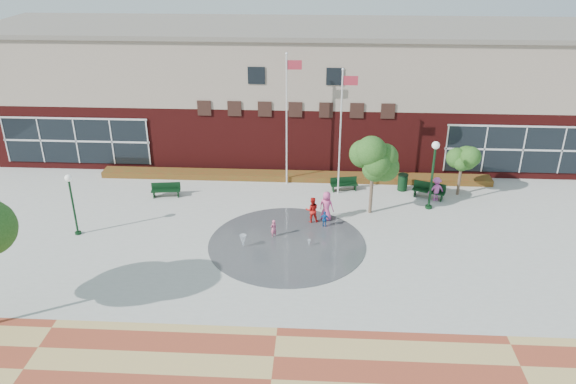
# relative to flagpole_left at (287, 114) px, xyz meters

# --- Properties ---
(ground) EXTENTS (120.00, 120.00, 0.00)m
(ground) POSITION_rel_flagpole_left_xyz_m (0.43, -10.88, -4.78)
(ground) COLOR #666056
(ground) RESTS_ON ground
(plaza_concrete) EXTENTS (46.00, 18.00, 0.01)m
(plaza_concrete) POSITION_rel_flagpole_left_xyz_m (0.43, -6.88, -4.78)
(plaza_concrete) COLOR #A8A8A0
(plaza_concrete) RESTS_ON ground
(paver_band) EXTENTS (46.00, 6.00, 0.01)m
(paver_band) POSITION_rel_flagpole_left_xyz_m (0.43, -17.88, -4.78)
(paver_band) COLOR #993E27
(paver_band) RESTS_ON ground
(splash_pad) EXTENTS (8.40, 8.40, 0.01)m
(splash_pad) POSITION_rel_flagpole_left_xyz_m (0.43, -7.88, -4.78)
(splash_pad) COLOR #383A3D
(splash_pad) RESTS_ON ground
(library_building) EXTENTS (44.40, 10.40, 9.20)m
(library_building) POSITION_rel_flagpole_left_xyz_m (0.43, 6.60, -0.14)
(library_building) COLOR #4B0F0F
(library_building) RESTS_ON ground
(flower_bed) EXTENTS (26.00, 1.20, 0.40)m
(flower_bed) POSITION_rel_flagpole_left_xyz_m (0.43, 0.72, -4.78)
(flower_bed) COLOR maroon
(flower_bed) RESTS_ON ground
(flagpole_left) EXTENTS (1.01, 0.17, 8.59)m
(flagpole_left) POSITION_rel_flagpole_left_xyz_m (0.00, 0.00, 0.00)
(flagpole_left) COLOR white
(flagpole_left) RESTS_ON ground
(flagpole_right) EXTENTS (0.99, 0.16, 7.99)m
(flagpole_right) POSITION_rel_flagpole_left_xyz_m (3.34, -1.33, -0.32)
(flagpole_right) COLOR white
(flagpole_right) RESTS_ON ground
(lamp_left) EXTENTS (0.38, 0.38, 3.57)m
(lamp_left) POSITION_rel_flagpole_left_xyz_m (-11.13, -7.47, -2.57)
(lamp_left) COLOR black
(lamp_left) RESTS_ON ground
(lamp_right) EXTENTS (0.45, 0.45, 4.27)m
(lamp_right) POSITION_rel_flagpole_left_xyz_m (8.69, -3.18, -2.13)
(lamp_right) COLOR black
(lamp_right) RESTS_ON ground
(bench_left) EXTENTS (1.85, 0.74, 0.90)m
(bench_left) POSITION_rel_flagpole_left_xyz_m (-7.48, -2.47, -4.49)
(bench_left) COLOR black
(bench_left) RESTS_ON ground
(bench_mid) EXTENTS (1.79, 0.82, 0.87)m
(bench_mid) POSITION_rel_flagpole_left_xyz_m (3.69, -0.92, -4.50)
(bench_mid) COLOR black
(bench_mid) RESTS_ON ground
(bench_right) EXTENTS (2.05, 1.25, 1.00)m
(bench_right) POSITION_rel_flagpole_left_xyz_m (8.91, -1.75, -4.46)
(bench_right) COLOR black
(bench_right) RESTS_ON ground
(trash_can) EXTENTS (0.67, 0.67, 1.10)m
(trash_can) POSITION_rel_flagpole_left_xyz_m (7.44, -0.63, -4.23)
(trash_can) COLOR black
(trash_can) RESTS_ON ground
(tree_mid) EXTENTS (2.84, 2.84, 4.79)m
(tree_mid) POSITION_rel_flagpole_left_xyz_m (5.13, -3.94, -1.30)
(tree_mid) COLOR #4C392C
(tree_mid) RESTS_ON ground
(tree_small_right) EXTENTS (1.97, 1.97, 3.36)m
(tree_small_right) POSITION_rel_flagpole_left_xyz_m (10.85, -1.14, -2.33)
(tree_small_right) COLOR #4C392C
(tree_small_right) RESTS_ON ground
(water_jet_a) EXTENTS (0.37, 0.37, 0.72)m
(water_jet_a) POSITION_rel_flagpole_left_xyz_m (-1.85, -8.39, -4.78)
(water_jet_a) COLOR white
(water_jet_a) RESTS_ON ground
(water_jet_b) EXTENTS (0.17, 0.17, 0.38)m
(water_jet_b) POSITION_rel_flagpole_left_xyz_m (1.61, -8.09, -4.78)
(water_jet_b) COLOR white
(water_jet_b) RESTS_ON ground
(child_splash) EXTENTS (0.44, 0.44, 1.03)m
(child_splash) POSITION_rel_flagpole_left_xyz_m (-0.34, -7.15, -4.27)
(child_splash) COLOR #DD5E83
(child_splash) RESTS_ON ground
(adult_red) EXTENTS (0.82, 0.67, 1.55)m
(adult_red) POSITION_rel_flagpole_left_xyz_m (1.71, -5.31, -4.01)
(adult_red) COLOR red
(adult_red) RESTS_ON ground
(adult_pink) EXTENTS (1.02, 0.86, 1.77)m
(adult_pink) POSITION_rel_flagpole_left_xyz_m (2.53, -5.00, -3.90)
(adult_pink) COLOR #D84A8B
(adult_pink) RESTS_ON ground
(child_blue) EXTENTS (0.61, 0.35, 0.98)m
(child_blue) POSITION_rel_flagpole_left_xyz_m (2.44, -5.89, -4.29)
(child_blue) COLOR #13519F
(child_blue) RESTS_ON ground
(person_bench) EXTENTS (1.11, 0.82, 1.54)m
(person_bench) POSITION_rel_flagpole_left_xyz_m (9.28, -2.03, -4.02)
(person_bench) COLOR #C44DA7
(person_bench) RESTS_ON ground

